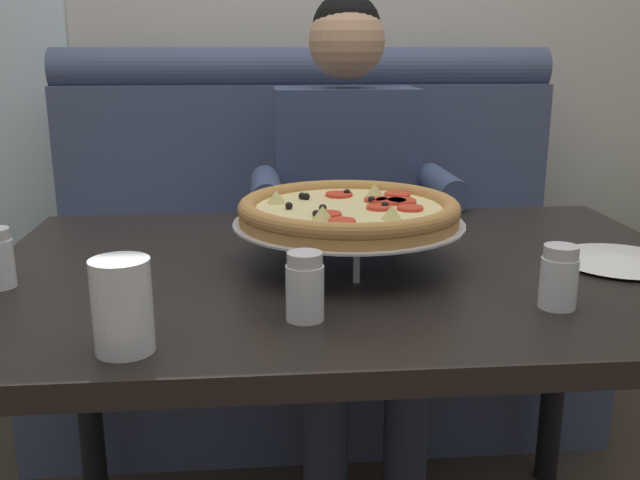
{
  "coord_description": "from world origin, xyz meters",
  "views": [
    {
      "loc": [
        -0.16,
        -1.25,
        1.13
      ],
      "look_at": [
        -0.05,
        0.1,
        0.76
      ],
      "focal_mm": 39.75,
      "sensor_mm": 36.0,
      "label": 1
    }
  ],
  "objects_px": {
    "shaker_pepper_flakes": "(559,282)",
    "plate_near_left": "(621,258)",
    "patio_chair": "(1,191)",
    "booth_bench": "(312,281)",
    "pizza": "(350,212)",
    "diner_main": "(349,204)",
    "dining_table": "(348,307)",
    "drinking_glass": "(123,312)",
    "shaker_oregano": "(305,291)"
  },
  "relations": [
    {
      "from": "shaker_pepper_flakes",
      "to": "plate_near_left",
      "type": "distance_m",
      "value": 0.31
    },
    {
      "from": "plate_near_left",
      "to": "patio_chair",
      "type": "xyz_separation_m",
      "value": [
        -1.79,
        1.93,
        -0.22
      ]
    },
    {
      "from": "booth_bench",
      "to": "pizza",
      "type": "height_order",
      "value": "booth_bench"
    },
    {
      "from": "pizza",
      "to": "diner_main",
      "type": "bearing_deg",
      "value": 82.73
    },
    {
      "from": "dining_table",
      "to": "patio_chair",
      "type": "height_order",
      "value": "patio_chair"
    },
    {
      "from": "booth_bench",
      "to": "dining_table",
      "type": "height_order",
      "value": "booth_bench"
    },
    {
      "from": "diner_main",
      "to": "shaker_pepper_flakes",
      "type": "xyz_separation_m",
      "value": [
        0.21,
        -0.9,
        0.07
      ]
    },
    {
      "from": "booth_bench",
      "to": "drinking_glass",
      "type": "distance_m",
      "value": 1.38
    },
    {
      "from": "dining_table",
      "to": "patio_chair",
      "type": "bearing_deg",
      "value": 124.19
    },
    {
      "from": "pizza",
      "to": "plate_near_left",
      "type": "bearing_deg",
      "value": -5.0
    },
    {
      "from": "drinking_glass",
      "to": "shaker_oregano",
      "type": "bearing_deg",
      "value": 20.65
    },
    {
      "from": "plate_near_left",
      "to": "patio_chair",
      "type": "relative_size",
      "value": 0.28
    },
    {
      "from": "drinking_glass",
      "to": "dining_table",
      "type": "bearing_deg",
      "value": 46.09
    },
    {
      "from": "booth_bench",
      "to": "patio_chair",
      "type": "bearing_deg",
      "value": 142.89
    },
    {
      "from": "shaker_pepper_flakes",
      "to": "drinking_glass",
      "type": "relative_size",
      "value": 0.78
    },
    {
      "from": "diner_main",
      "to": "shaker_oregano",
      "type": "distance_m",
      "value": 0.94
    },
    {
      "from": "dining_table",
      "to": "shaker_pepper_flakes",
      "type": "bearing_deg",
      "value": -40.48
    },
    {
      "from": "drinking_glass",
      "to": "plate_near_left",
      "type": "bearing_deg",
      "value": 20.73
    },
    {
      "from": "booth_bench",
      "to": "dining_table",
      "type": "xyz_separation_m",
      "value": [
        0.0,
        -0.92,
        0.26
      ]
    },
    {
      "from": "shaker_pepper_flakes",
      "to": "patio_chair",
      "type": "bearing_deg",
      "value": 126.39
    },
    {
      "from": "diner_main",
      "to": "pizza",
      "type": "height_order",
      "value": "diner_main"
    },
    {
      "from": "diner_main",
      "to": "drinking_glass",
      "type": "relative_size",
      "value": 10.01
    },
    {
      "from": "shaker_oregano",
      "to": "patio_chair",
      "type": "xyz_separation_m",
      "value": [
        -1.19,
        2.16,
        -0.26
      ]
    },
    {
      "from": "shaker_oregano",
      "to": "plate_near_left",
      "type": "xyz_separation_m",
      "value": [
        0.61,
        0.23,
        -0.03
      ]
    },
    {
      "from": "shaker_oregano",
      "to": "drinking_glass",
      "type": "relative_size",
      "value": 0.81
    },
    {
      "from": "drinking_glass",
      "to": "shaker_pepper_flakes",
      "type": "bearing_deg",
      "value": 9.62
    },
    {
      "from": "booth_bench",
      "to": "shaker_pepper_flakes",
      "type": "height_order",
      "value": "booth_bench"
    },
    {
      "from": "diner_main",
      "to": "drinking_glass",
      "type": "distance_m",
      "value": 1.1
    },
    {
      "from": "shaker_oregano",
      "to": "shaker_pepper_flakes",
      "type": "bearing_deg",
      "value": 2.27
    },
    {
      "from": "booth_bench",
      "to": "shaker_oregano",
      "type": "height_order",
      "value": "booth_bench"
    },
    {
      "from": "pizza",
      "to": "shaker_oregano",
      "type": "distance_m",
      "value": 0.3
    },
    {
      "from": "pizza",
      "to": "patio_chair",
      "type": "bearing_deg",
      "value": 124.37
    },
    {
      "from": "booth_bench",
      "to": "drinking_glass",
      "type": "height_order",
      "value": "booth_bench"
    },
    {
      "from": "shaker_oregano",
      "to": "patio_chair",
      "type": "relative_size",
      "value": 0.12
    },
    {
      "from": "diner_main",
      "to": "plate_near_left",
      "type": "xyz_separation_m",
      "value": [
        0.42,
        -0.69,
        0.04
      ]
    },
    {
      "from": "shaker_oregano",
      "to": "dining_table",
      "type": "bearing_deg",
      "value": 69.49
    },
    {
      "from": "pizza",
      "to": "shaker_pepper_flakes",
      "type": "relative_size",
      "value": 4.29
    },
    {
      "from": "shaker_oregano",
      "to": "plate_near_left",
      "type": "relative_size",
      "value": 0.43
    },
    {
      "from": "dining_table",
      "to": "drinking_glass",
      "type": "distance_m",
      "value": 0.52
    },
    {
      "from": "pizza",
      "to": "dining_table",
      "type": "bearing_deg",
      "value": -110.47
    },
    {
      "from": "pizza",
      "to": "patio_chair",
      "type": "height_order",
      "value": "pizza"
    },
    {
      "from": "diner_main",
      "to": "shaker_pepper_flakes",
      "type": "bearing_deg",
      "value": -77.02
    },
    {
      "from": "shaker_oregano",
      "to": "drinking_glass",
      "type": "distance_m",
      "value": 0.26
    },
    {
      "from": "booth_bench",
      "to": "shaker_pepper_flakes",
      "type": "distance_m",
      "value": 1.27
    },
    {
      "from": "plate_near_left",
      "to": "patio_chair",
      "type": "height_order",
      "value": "patio_chair"
    },
    {
      "from": "diner_main",
      "to": "booth_bench",
      "type": "bearing_deg",
      "value": 107.79
    },
    {
      "from": "shaker_pepper_flakes",
      "to": "drinking_glass",
      "type": "height_order",
      "value": "drinking_glass"
    },
    {
      "from": "booth_bench",
      "to": "plate_near_left",
      "type": "xyz_separation_m",
      "value": [
        0.51,
        -0.96,
        0.35
      ]
    },
    {
      "from": "booth_bench",
      "to": "pizza",
      "type": "distance_m",
      "value": 1.01
    },
    {
      "from": "shaker_pepper_flakes",
      "to": "plate_near_left",
      "type": "bearing_deg",
      "value": 44.98
    }
  ]
}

